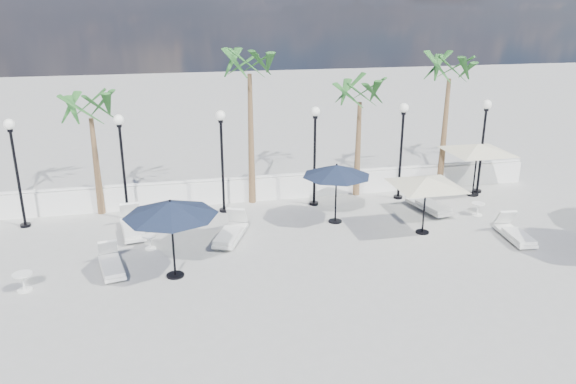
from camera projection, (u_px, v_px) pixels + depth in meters
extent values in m
plane|color=#969691|center=(250.00, 295.00, 15.16)|extent=(100.00, 100.00, 0.00)
cube|color=white|center=(221.00, 192.00, 21.94)|extent=(26.00, 0.30, 0.90)
cube|color=white|center=(221.00, 179.00, 21.78)|extent=(26.00, 0.12, 0.08)
cylinder|color=black|center=(26.00, 225.00, 19.74)|extent=(0.36, 0.36, 0.10)
cylinder|color=black|center=(18.00, 179.00, 19.19)|extent=(0.10, 0.10, 3.50)
cylinder|color=black|center=(10.00, 130.00, 18.64)|extent=(0.18, 0.18, 0.10)
sphere|color=white|center=(9.00, 124.00, 18.57)|extent=(0.36, 0.36, 0.36)
cylinder|color=black|center=(128.00, 217.00, 20.45)|extent=(0.36, 0.36, 0.10)
cylinder|color=black|center=(124.00, 173.00, 19.89)|extent=(0.10, 0.10, 3.50)
cylinder|color=black|center=(119.00, 126.00, 19.34)|extent=(0.18, 0.18, 0.10)
sphere|color=white|center=(119.00, 120.00, 19.27)|extent=(0.36, 0.36, 0.36)
cylinder|color=black|center=(224.00, 210.00, 21.15)|extent=(0.36, 0.36, 0.10)
cylinder|color=black|center=(222.00, 167.00, 20.60)|extent=(0.10, 0.10, 3.50)
cylinder|color=black|center=(221.00, 121.00, 20.05)|extent=(0.18, 0.18, 0.10)
sphere|color=white|center=(220.00, 115.00, 19.98)|extent=(0.36, 0.36, 0.36)
cylinder|color=black|center=(314.00, 203.00, 21.86)|extent=(0.36, 0.36, 0.10)
cylinder|color=black|center=(315.00, 161.00, 21.30)|extent=(0.10, 0.10, 3.50)
cylinder|color=black|center=(315.00, 117.00, 20.75)|extent=(0.18, 0.18, 0.10)
sphere|color=white|center=(315.00, 112.00, 20.68)|extent=(0.36, 0.36, 0.36)
cylinder|color=black|center=(398.00, 197.00, 22.56)|extent=(0.36, 0.36, 0.10)
cylinder|color=black|center=(401.00, 156.00, 22.01)|extent=(0.10, 0.10, 3.50)
cylinder|color=black|center=(404.00, 113.00, 21.46)|extent=(0.18, 0.18, 0.10)
sphere|color=white|center=(404.00, 108.00, 21.39)|extent=(0.36, 0.36, 0.36)
cylinder|color=black|center=(477.00, 191.00, 23.27)|extent=(0.36, 0.36, 0.10)
cylinder|color=black|center=(482.00, 151.00, 22.71)|extent=(0.10, 0.10, 3.50)
cylinder|color=black|center=(486.00, 110.00, 22.16)|extent=(0.18, 0.18, 0.10)
sphere|color=white|center=(487.00, 104.00, 22.09)|extent=(0.36, 0.36, 0.36)
cone|color=brown|center=(97.00, 167.00, 20.41)|extent=(0.28, 0.28, 3.60)
cone|color=brown|center=(251.00, 140.00, 21.34)|extent=(0.28, 0.28, 5.00)
cone|color=brown|center=(358.00, 149.00, 22.40)|extent=(0.28, 0.28, 3.80)
cone|color=brown|center=(444.00, 135.00, 23.01)|extent=(0.28, 0.28, 4.60)
cube|color=silver|center=(112.00, 267.00, 16.42)|extent=(0.93, 1.85, 0.10)
cube|color=silver|center=(112.00, 267.00, 16.18)|extent=(0.78, 1.28, 0.10)
cube|color=silver|center=(107.00, 247.00, 16.93)|extent=(0.63, 0.52, 0.55)
cube|color=silver|center=(133.00, 229.00, 19.07)|extent=(0.97, 2.16, 0.11)
cube|color=silver|center=(133.00, 229.00, 18.78)|extent=(0.84, 1.48, 0.11)
cube|color=silver|center=(129.00, 210.00, 19.68)|extent=(0.71, 0.58, 0.65)
cube|color=silver|center=(231.00, 235.00, 18.59)|extent=(1.42, 2.16, 0.11)
cube|color=silver|center=(228.00, 235.00, 18.29)|extent=(1.13, 1.53, 0.11)
cube|color=silver|center=(237.00, 215.00, 19.23)|extent=(0.78, 0.70, 0.64)
cube|color=silver|center=(515.00, 236.00, 18.59)|extent=(0.82, 1.93, 0.10)
cube|color=silver|center=(519.00, 236.00, 18.31)|extent=(0.72, 1.32, 0.10)
cube|color=silver|center=(505.00, 217.00, 19.18)|extent=(0.63, 0.50, 0.59)
cube|color=silver|center=(428.00, 206.00, 21.19)|extent=(1.08, 2.13, 0.11)
cube|color=silver|center=(433.00, 206.00, 20.91)|extent=(0.90, 1.48, 0.11)
cube|color=silver|center=(416.00, 190.00, 21.77)|extent=(0.72, 0.60, 0.64)
cylinder|color=silver|center=(25.00, 290.00, 15.40)|extent=(0.41, 0.41, 0.03)
cylinder|color=silver|center=(24.00, 283.00, 15.33)|extent=(0.06, 0.06, 0.49)
cylinder|color=silver|center=(22.00, 274.00, 15.25)|extent=(0.53, 0.53, 0.03)
cylinder|color=silver|center=(151.00, 248.00, 17.98)|extent=(0.36, 0.36, 0.03)
cylinder|color=silver|center=(150.00, 243.00, 17.92)|extent=(0.05, 0.05, 0.43)
cylinder|color=silver|center=(150.00, 236.00, 17.84)|extent=(0.47, 0.47, 0.03)
cylinder|color=silver|center=(477.00, 215.00, 20.79)|extent=(0.37, 0.37, 0.03)
cylinder|color=silver|center=(478.00, 209.00, 20.73)|extent=(0.06, 0.06, 0.45)
cylinder|color=silver|center=(478.00, 204.00, 20.65)|extent=(0.49, 0.49, 0.03)
cylinder|color=black|center=(175.00, 275.00, 16.20)|extent=(0.51, 0.51, 0.06)
cylinder|color=black|center=(173.00, 240.00, 15.85)|extent=(0.06, 0.06, 2.25)
cone|color=black|center=(171.00, 209.00, 15.53)|extent=(2.67, 2.67, 0.41)
sphere|color=black|center=(170.00, 201.00, 15.46)|extent=(0.07, 0.07, 0.07)
cylinder|color=black|center=(335.00, 221.00, 20.16)|extent=(0.49, 0.49, 0.05)
cylinder|color=black|center=(336.00, 194.00, 19.83)|extent=(0.06, 0.06, 2.09)
cone|color=black|center=(337.00, 170.00, 19.54)|extent=(2.43, 2.43, 0.39)
sphere|color=black|center=(337.00, 164.00, 19.47)|extent=(0.07, 0.07, 0.07)
cylinder|color=black|center=(472.00, 194.00, 22.92)|extent=(0.48, 0.48, 0.06)
cylinder|color=black|center=(475.00, 170.00, 22.58)|extent=(0.06, 0.06, 2.13)
pyramid|color=beige|center=(478.00, 144.00, 22.23)|extent=(4.72, 4.72, 0.32)
cylinder|color=black|center=(422.00, 232.00, 19.21)|extent=(0.46, 0.46, 0.05)
cylinder|color=black|center=(424.00, 206.00, 18.90)|extent=(0.06, 0.06, 1.98)
pyramid|color=beige|center=(427.00, 177.00, 18.57)|extent=(4.31, 4.31, 0.31)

